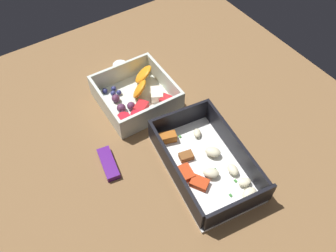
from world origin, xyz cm
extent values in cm
cube|color=brown|center=(0.00, 0.00, 1.00)|extent=(80.00, 80.00, 2.00)
cube|color=white|center=(-12.32, -1.03, 2.30)|extent=(23.24, 15.95, 0.60)
cube|color=black|center=(-22.73, 0.43, 4.96)|extent=(2.41, 13.04, 4.71)
cube|color=black|center=(-1.90, -2.48, 4.96)|extent=(2.41, 13.04, 4.71)
cube|color=black|center=(-11.45, 5.15, 4.96)|extent=(20.32, 3.43, 4.71)
cube|color=black|center=(-13.18, -7.21, 4.96)|extent=(20.32, 3.43, 4.71)
ellipsoid|color=beige|center=(-16.11, -4.41, 3.46)|extent=(2.62, 1.95, 1.24)
ellipsoid|color=beige|center=(-19.23, -4.51, 3.42)|extent=(2.34, 2.75, 1.17)
ellipsoid|color=beige|center=(-5.82, -4.04, 3.32)|extent=(2.52, 2.39, 1.03)
ellipsoid|color=beige|center=(-11.17, -3.69, 3.64)|extent=(3.61, 3.43, 1.48)
ellipsoid|color=beige|center=(-14.56, -0.65, 3.59)|extent=(3.33, 3.45, 1.42)
ellipsoid|color=beige|center=(-21.40, -3.64, 3.59)|extent=(2.18, 2.97, 1.42)
cube|color=red|center=(-14.85, 2.11, 3.15)|extent=(3.82, 3.53, 1.10)
cube|color=brown|center=(-8.99, 0.82, 3.17)|extent=(2.25, 2.85, 1.14)
cube|color=#AD5B1E|center=(-3.68, 1.52, 3.50)|extent=(2.72, 3.82, 1.80)
cube|color=red|center=(-11.91, 2.89, 3.23)|extent=(3.43, 2.55, 1.25)
cube|color=#387A33|center=(-19.60, -1.13, 2.70)|extent=(0.60, 0.40, 0.20)
cube|color=#387A33|center=(-13.92, 0.20, 2.70)|extent=(0.60, 0.40, 0.20)
cube|color=#387A33|center=(-14.03, -2.13, 2.70)|extent=(0.60, 0.40, 0.20)
cube|color=#387A33|center=(-17.90, -3.68, 2.70)|extent=(0.60, 0.40, 0.20)
cube|color=#387A33|center=(-4.32, -1.01, 2.70)|extent=(0.60, 0.40, 0.20)
cube|color=#387A33|center=(-13.93, 0.08, 2.70)|extent=(0.60, 0.40, 0.20)
cube|color=silver|center=(8.94, 1.13, 2.30)|extent=(15.26, 15.07, 0.60)
cube|color=silver|center=(1.80, 1.31, 4.86)|extent=(0.98, 14.70, 4.51)
cube|color=silver|center=(16.08, 0.94, 4.86)|extent=(0.98, 14.70, 4.51)
cube|color=silver|center=(9.12, 8.17, 4.86)|extent=(13.69, 0.95, 4.51)
cube|color=silver|center=(8.76, -5.91, 4.86)|extent=(13.69, 0.95, 4.51)
ellipsoid|color=orange|center=(12.74, -2.99, 4.92)|extent=(6.54, 6.56, 4.45)
ellipsoid|color=orange|center=(9.24, -0.30, 4.95)|extent=(5.71, 5.74, 4.49)
cube|color=#F4EACC|center=(7.01, -2.85, 3.60)|extent=(4.14, 3.81, 2.01)
cube|color=red|center=(5.76, 1.76, 3.48)|extent=(3.43, 3.66, 1.77)
cube|color=red|center=(4.09, -3.76, 3.51)|extent=(3.73, 3.42, 1.81)
sphere|color=#562D4C|center=(7.88, 5.28, 3.53)|extent=(1.87, 1.87, 1.87)
sphere|color=#562D4C|center=(10.97, 4.94, 3.47)|extent=(1.73, 1.73, 1.73)
sphere|color=#562D4C|center=(7.34, 3.27, 3.46)|extent=(1.72, 1.72, 1.72)
cone|color=red|center=(4.54, 6.42, 3.69)|extent=(2.73, 2.73, 2.18)
cone|color=red|center=(4.02, 3.83, 3.57)|extent=(2.43, 2.43, 1.95)
sphere|color=navy|center=(13.47, 7.05, 3.07)|extent=(0.95, 0.95, 0.95)
sphere|color=navy|center=(12.86, 4.60, 3.18)|extent=(1.16, 1.16, 1.16)
sphere|color=navy|center=(14.51, 5.74, 3.20)|extent=(1.19, 1.19, 1.19)
sphere|color=navy|center=(12.39, 3.43, 3.16)|extent=(1.11, 1.11, 1.11)
sphere|color=navy|center=(14.06, 3.84, 3.17)|extent=(1.15, 1.15, 1.15)
cube|color=#51197A|center=(-2.07, 13.53, 2.60)|extent=(7.31, 3.59, 1.20)
cylinder|color=white|center=(19.20, -0.61, 3.07)|extent=(3.24, 3.24, 2.14)
camera|label=1|loc=(-36.85, 23.25, 57.06)|focal=37.04mm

